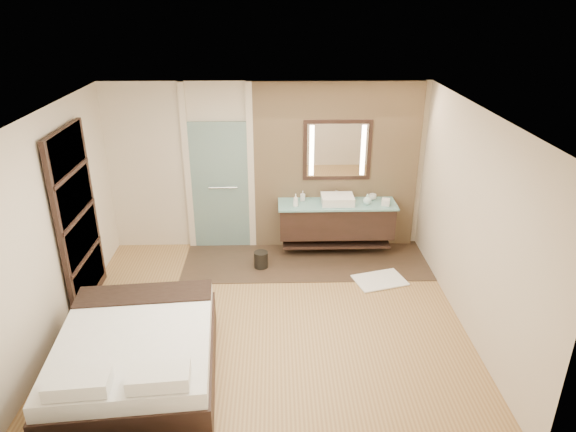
{
  "coord_description": "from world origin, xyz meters",
  "views": [
    {
      "loc": [
        0.13,
        -5.52,
        3.9
      ],
      "look_at": [
        0.29,
        0.6,
        1.22
      ],
      "focal_mm": 32.0,
      "sensor_mm": 36.0,
      "label": 1
    }
  ],
  "objects_px": {
    "waste_bin": "(261,260)",
    "bed": "(138,357)",
    "vanity": "(336,219)",
    "mirror_unit": "(337,150)"
  },
  "relations": [
    {
      "from": "waste_bin",
      "to": "bed",
      "type": "bearing_deg",
      "value": -116.91
    },
    {
      "from": "vanity",
      "to": "waste_bin",
      "type": "bearing_deg",
      "value": -157.6
    },
    {
      "from": "vanity",
      "to": "bed",
      "type": "distance_m",
      "value": 3.87
    },
    {
      "from": "mirror_unit",
      "to": "bed",
      "type": "distance_m",
      "value": 4.26
    },
    {
      "from": "mirror_unit",
      "to": "bed",
      "type": "relative_size",
      "value": 0.49
    },
    {
      "from": "vanity",
      "to": "bed",
      "type": "xyz_separation_m",
      "value": [
        -2.46,
        -2.98,
        -0.26
      ]
    },
    {
      "from": "bed",
      "to": "waste_bin",
      "type": "relative_size",
      "value": 8.1
    },
    {
      "from": "bed",
      "to": "waste_bin",
      "type": "bearing_deg",
      "value": 58.05
    },
    {
      "from": "vanity",
      "to": "waste_bin",
      "type": "height_order",
      "value": "vanity"
    },
    {
      "from": "vanity",
      "to": "mirror_unit",
      "type": "height_order",
      "value": "mirror_unit"
    }
  ]
}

